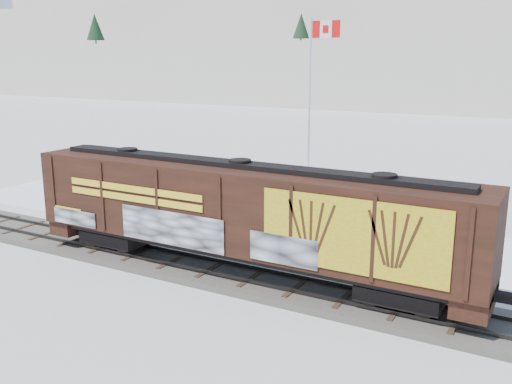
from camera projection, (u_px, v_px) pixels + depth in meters
The scene contains 8 objects.
ground at pixel (176, 266), 25.29m from camera, with size 500.00×500.00×0.00m, color white.
rail_track at pixel (176, 262), 25.26m from camera, with size 50.00×3.40×0.43m.
parking_strip at pixel (258, 224), 31.64m from camera, with size 40.00×8.00×0.03m, color white.
hopper_railcar at pixel (240, 211), 23.00m from camera, with size 19.48×3.06×4.53m.
flagpole at pixel (310, 137), 35.45m from camera, with size 2.30×0.90×11.34m.
car_silver at pixel (148, 194), 34.83m from camera, with size 2.00×4.97×1.69m, color silver.
car_white at pixel (326, 217), 29.86m from camera, with size 1.80×5.15×1.70m, color white.
car_dark at pixel (401, 232), 27.54m from camera, with size 2.15×5.30×1.54m, color black.
Camera 1 is at (14.83, -19.03, 8.98)m, focal length 40.00 mm.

